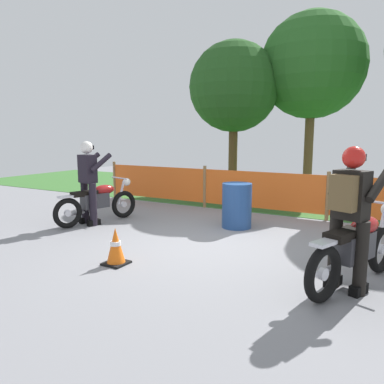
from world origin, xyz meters
TOP-DOWN VIEW (x-y plane):
  - ground at (0.00, 0.00)m, footprint 24.00×24.00m
  - grass_verge at (0.00, 5.58)m, footprint 24.00×5.56m
  - barrier_fence at (-0.00, 2.80)m, footprint 8.91×0.08m
  - tree_leftmost at (-1.96, 5.67)m, footprint 2.80×2.80m
  - tree_near_left at (0.16, 6.79)m, footprint 3.22×3.22m
  - motorcycle_lead at (-2.64, 0.25)m, footprint 0.74×1.87m
  - motorcycle_trailing at (2.40, -0.66)m, footprint 0.92×1.95m
  - rider_lead at (-2.69, 0.07)m, footprint 0.65×0.66m
  - rider_trailing at (2.32, -0.87)m, footprint 0.68×0.77m
  - traffic_cone at (-0.63, -1.51)m, footprint 0.32×0.32m
  - spare_drum at (0.03, 1.30)m, footprint 0.58×0.58m

SIDE VIEW (x-z plane):
  - ground at x=0.00m, z-range -0.02..0.00m
  - grass_verge at x=0.00m, z-range 0.00..0.01m
  - traffic_cone at x=-0.63m, z-range -0.01..0.52m
  - motorcycle_lead at x=-2.64m, z-range -0.01..0.89m
  - spare_drum at x=0.03m, z-range 0.00..0.88m
  - motorcycle_trailing at x=2.40m, z-range -0.01..0.95m
  - barrier_fence at x=0.00m, z-range 0.02..1.07m
  - rider_lead at x=-2.69m, z-range 0.07..1.76m
  - rider_trailing at x=2.32m, z-range 0.11..1.80m
  - tree_leftmost at x=-1.96m, z-range 0.93..5.62m
  - tree_near_left at x=0.16m, z-range 1.14..6.66m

